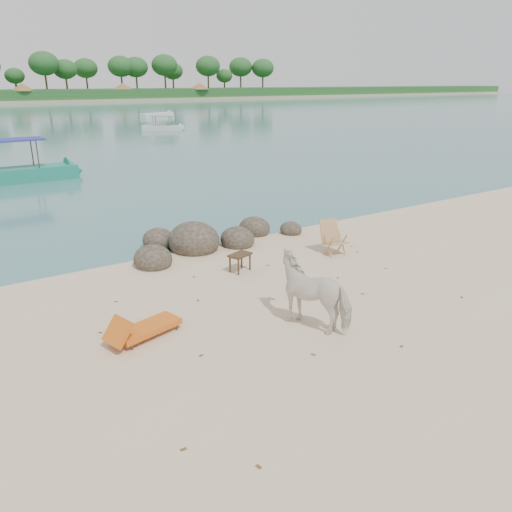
# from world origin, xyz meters

# --- Properties ---
(boulders) EXTENTS (6.34, 2.89, 1.21)m
(boulders) POSITION_xyz_m (0.41, 6.01, 0.22)
(boulders) COLOR #2F291F
(boulders) RESTS_ON ground
(cow) EXTENTS (1.55, 2.06, 1.59)m
(cow) POSITION_xyz_m (-0.08, -0.23, 0.79)
(cow) COLOR white
(cow) RESTS_ON ground
(side_table) EXTENTS (0.74, 0.60, 0.52)m
(side_table) POSITION_xyz_m (0.24, 3.46, 0.26)
(side_table) COLOR black
(side_table) RESTS_ON ground
(lounge_chair) EXTENTS (1.89, 1.06, 0.54)m
(lounge_chair) POSITION_xyz_m (-3.42, 1.29, 0.27)
(lounge_chair) COLOR #CA6E17
(lounge_chair) RESTS_ON ground
(deck_chair) EXTENTS (0.79, 0.85, 1.06)m
(deck_chair) POSITION_xyz_m (3.51, 3.08, 0.53)
(deck_chair) COLOR tan
(deck_chair) RESTS_ON ground
(boat_near) EXTENTS (7.67, 1.83, 3.70)m
(boat_near) POSITION_xyz_m (-2.96, 21.94, 1.85)
(boat_near) COLOR #1A7C66
(boat_near) RESTS_ON water
(boat_mid) EXTENTS (4.72, 4.03, 2.49)m
(boat_mid) POSITION_xyz_m (16.29, 45.89, 1.25)
(boat_mid) COLOR silver
(boat_mid) RESTS_ON water
(boat_far) EXTENTS (6.54, 3.39, 0.74)m
(boat_far) POSITION_xyz_m (24.19, 66.11, 0.37)
(boat_far) COLOR silver
(boat_far) RESTS_ON water
(dead_leaves) EXTENTS (8.94, 7.11, 0.00)m
(dead_leaves) POSITION_xyz_m (0.02, 0.91, 0.01)
(dead_leaves) COLOR brown
(dead_leaves) RESTS_ON ground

